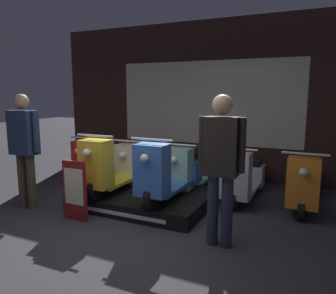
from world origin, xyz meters
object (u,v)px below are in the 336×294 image
(scooter_backrow_1, at_px, (145,167))
(person_left_browsing, at_px, (24,142))
(scooter_backrow_3, at_px, (243,177))
(scooter_display_right, at_px, (169,172))
(person_right_browsing, at_px, (221,160))
(scooter_display_left, at_px, (118,167))
(price_sign_board, at_px, (75,191))
(scooter_backrow_4, at_px, (304,184))
(scooter_backrow_2, at_px, (191,172))
(scooter_backrow_0, at_px, (104,162))

(scooter_backrow_1, bearing_deg, person_left_browsing, -120.83)
(scooter_backrow_3, relative_size, person_left_browsing, 0.97)
(scooter_display_right, relative_size, person_right_browsing, 0.97)
(scooter_backrow_1, bearing_deg, scooter_display_left, -85.83)
(person_left_browsing, bearing_deg, price_sign_board, -5.70)
(scooter_backrow_4, height_order, price_sign_board, scooter_backrow_4)
(scooter_backrow_1, distance_m, price_sign_board, 1.90)
(scooter_display_left, bearing_deg, scooter_display_right, 0.00)
(scooter_backrow_2, height_order, person_right_browsing, person_right_browsing)
(scooter_display_right, bearing_deg, scooter_backrow_0, 152.41)
(person_left_browsing, height_order, person_right_browsing, person_right_browsing)
(scooter_display_right, xyz_separation_m, scooter_backrow_1, (-0.98, 1.00, -0.22))
(scooter_backrow_1, bearing_deg, scooter_backrow_3, 0.00)
(scooter_backrow_0, height_order, person_left_browsing, person_left_browsing)
(person_left_browsing, distance_m, price_sign_board, 1.20)
(scooter_backrow_2, height_order, scooter_backrow_3, same)
(scooter_backrow_4, bearing_deg, scooter_backrow_3, 180.00)
(scooter_backrow_3, xyz_separation_m, person_left_browsing, (-2.94, -1.80, 0.66))
(person_right_browsing, bearing_deg, scooter_display_left, 157.48)
(scooter_backrow_2, bearing_deg, scooter_display_left, -130.72)
(scooter_display_right, bearing_deg, scooter_backrow_1, 134.43)
(price_sign_board, bearing_deg, scooter_backrow_0, 115.17)
(scooter_backrow_3, bearing_deg, scooter_display_left, -150.87)
(scooter_backrow_0, xyz_separation_m, scooter_backrow_1, (0.94, 0.00, 0.00))
(scooter_display_left, bearing_deg, price_sign_board, -97.47)
(scooter_display_right, height_order, scooter_backrow_3, scooter_display_right)
(scooter_display_right, distance_m, scooter_backrow_4, 2.09)
(scooter_backrow_2, relative_size, price_sign_board, 2.00)
(scooter_backrow_2, bearing_deg, scooter_display_right, -87.34)
(scooter_display_left, xyz_separation_m, scooter_backrow_4, (2.74, 1.00, -0.22))
(scooter_backrow_0, bearing_deg, scooter_display_left, -44.81)
(scooter_backrow_4, xyz_separation_m, person_left_browsing, (-3.88, -1.80, 0.66))
(scooter_backrow_0, height_order, person_right_browsing, person_right_browsing)
(scooter_backrow_1, bearing_deg, scooter_backrow_4, 0.00)
(scooter_display_left, bearing_deg, scooter_backrow_2, 49.28)
(scooter_display_left, relative_size, scooter_backrow_4, 1.00)
(scooter_backrow_3, height_order, person_left_browsing, person_left_browsing)
(scooter_backrow_0, height_order, scooter_backrow_4, same)
(scooter_backrow_0, xyz_separation_m, scooter_backrow_2, (1.87, 0.00, 0.00))
(scooter_display_left, relative_size, price_sign_board, 2.00)
(scooter_backrow_1, distance_m, scooter_backrow_2, 0.94)
(scooter_display_right, height_order, person_right_browsing, person_right_browsing)
(scooter_backrow_3, bearing_deg, scooter_backrow_0, 180.00)
(scooter_backrow_1, xyz_separation_m, person_left_browsing, (-1.07, -1.80, 0.66))
(scooter_backrow_4, relative_size, person_left_browsing, 0.97)
(scooter_backrow_2, xyz_separation_m, price_sign_board, (-0.98, -1.90, 0.05))
(person_left_browsing, bearing_deg, scooter_backrow_2, 41.80)
(scooter_backrow_4, bearing_deg, scooter_backrow_0, 180.00)
(scooter_backrow_0, relative_size, person_right_browsing, 0.97)
(person_left_browsing, bearing_deg, scooter_display_right, 21.10)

